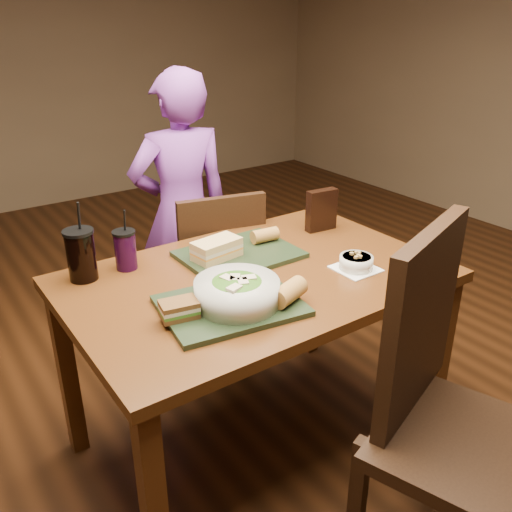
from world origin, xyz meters
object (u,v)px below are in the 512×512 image
Objects in this scene: dining_table at (256,297)px; cup_cola at (81,255)px; tray_near at (231,306)px; cup_berry at (125,250)px; chair_far at (213,275)px; tray_far at (239,254)px; soup_bowl at (356,262)px; chair_near at (444,400)px; diner at (182,213)px; sandwich_far at (217,249)px; chip_bag at (321,210)px; baguette_far at (265,235)px; sandwich_near at (179,309)px; baguette_near at (289,292)px; salad_bowl at (237,291)px.

dining_table is 0.62m from cup_cola.
cup_berry reaches higher than tray_near.
dining_table is 1.46× the size of chair_far.
soup_bowl is (0.28, -0.33, 0.02)m from tray_far.
chair_near reaches higher than tray_near.
diner is (0.02, 1.58, 0.09)m from chair_near.
tray_near is 2.26× the size of sandwich_far.
chair_near is 6.18× the size of chip_bag.
soup_bowl is at bearing -49.72° from tray_far.
baguette_far is at bearing 47.25° from dining_table.
sandwich_near is at bearing -149.38° from baguette_far.
tray_near is at bearing -5.65° from sandwich_near.
tray_near is 3.46× the size of sandwich_near.
sandwich_near is 0.65× the size of sandwich_far.
soup_bowl is at bearing -35.65° from cup_berry.
baguette_near is at bearing -50.53° from cup_cola.
baguette_near reaches higher than dining_table.
tray_far is 0.44m from chip_bag.
sandwich_near reaches higher than dining_table.
cup_berry is at bearing 167.27° from baguette_far.
dining_table is at bearing 36.67° from tray_near.
chair_far is at bearing 75.94° from dining_table.
baguette_far is at bearing 111.54° from soup_bowl.
salad_bowl is 1.19× the size of cup_berry.
chip_bag is (0.65, 0.36, 0.02)m from salad_bowl.
chair_far reaches higher than tray_near.
sandwich_far is (0.13, 0.33, -0.01)m from salad_bowl.
salad_bowl is 0.57m from cup_cola.
sandwich_far is (-0.23, -0.71, 0.12)m from diner.
diner is 0.75m from sandwich_far.
diner is 10.80× the size of baguette_near.
baguette_far is (0.02, 0.89, 0.20)m from chair_near.
chair_near reaches higher than chair_far.
diner is at bearing 120.02° from chip_bag.
sandwich_near is 0.70× the size of chip_bag.
diner is at bearing 72.28° from sandwich_far.
cup_cola is at bearing 161.87° from sandwich_far.
tray_far is 2.41× the size of chip_bag.
chip_bag is at bearing 27.15° from tray_near.
tray_far is 3.30× the size of baguette_near.
sandwich_far is at bearing 65.67° from tray_near.
tray_near is at bearing 140.89° from salad_bowl.
diner is at bearing 84.48° from chair_far.
cup_cola is (-0.66, 1.01, 0.24)m from chair_near.
salad_bowl is at bearing -114.59° from chair_far.
baguette_near is (0.15, -0.09, 0.04)m from tray_near.
chip_bag is (0.32, 0.90, 0.24)m from chair_near.
baguette_far is 0.38× the size of cup_cola.
sandwich_near is 0.44× the size of cup_cola.
diner is 7.91× the size of chip_bag.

